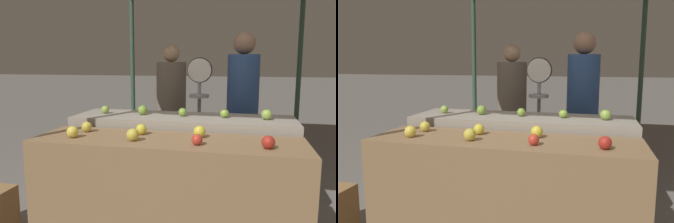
% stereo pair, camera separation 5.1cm
% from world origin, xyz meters
% --- Properties ---
extents(display_counter_front, '(1.90, 0.55, 0.90)m').
position_xyz_m(display_counter_front, '(0.00, 0.00, 0.45)').
color(display_counter_front, olive).
rests_on(display_counter_front, ground_plane).
extents(display_counter_back, '(1.90, 0.55, 0.96)m').
position_xyz_m(display_counter_back, '(0.00, 0.60, 0.48)').
color(display_counter_back, gray).
rests_on(display_counter_back, ground_plane).
extents(apple_front_0, '(0.08, 0.08, 0.08)m').
position_xyz_m(apple_front_0, '(-0.67, -0.11, 0.94)').
color(apple_front_0, yellow).
rests_on(apple_front_0, display_counter_front).
extents(apple_front_1, '(0.09, 0.09, 0.09)m').
position_xyz_m(apple_front_1, '(-0.22, -0.10, 0.94)').
color(apple_front_1, gold).
rests_on(apple_front_1, display_counter_front).
extents(apple_front_2, '(0.07, 0.07, 0.07)m').
position_xyz_m(apple_front_2, '(0.23, -0.11, 0.94)').
color(apple_front_2, red).
rests_on(apple_front_2, display_counter_front).
extents(apple_front_3, '(0.08, 0.08, 0.08)m').
position_xyz_m(apple_front_3, '(0.67, -0.10, 0.94)').
color(apple_front_3, '#AD281E').
rests_on(apple_front_3, display_counter_front).
extents(apple_front_4, '(0.08, 0.08, 0.08)m').
position_xyz_m(apple_front_4, '(-0.66, 0.10, 0.94)').
color(apple_front_4, gold).
rests_on(apple_front_4, display_counter_front).
extents(apple_front_5, '(0.08, 0.08, 0.08)m').
position_xyz_m(apple_front_5, '(-0.22, 0.10, 0.94)').
color(apple_front_5, gold).
rests_on(apple_front_5, display_counter_front).
extents(apple_front_6, '(0.09, 0.09, 0.09)m').
position_xyz_m(apple_front_6, '(0.22, 0.10, 0.94)').
color(apple_front_6, gold).
rests_on(apple_front_6, display_counter_front).
extents(apple_back_0, '(0.07, 0.07, 0.07)m').
position_xyz_m(apple_back_0, '(-0.72, 0.60, 1.00)').
color(apple_back_0, '#8EB247').
rests_on(apple_back_0, display_counter_back).
extents(apple_back_1, '(0.08, 0.08, 0.08)m').
position_xyz_m(apple_back_1, '(-0.37, 0.60, 1.01)').
color(apple_back_1, '#7AA338').
rests_on(apple_back_1, display_counter_back).
extents(apple_back_2, '(0.07, 0.07, 0.07)m').
position_xyz_m(apple_back_2, '(0.00, 0.60, 1.00)').
color(apple_back_2, '#7AA338').
rests_on(apple_back_2, display_counter_back).
extents(apple_back_3, '(0.07, 0.07, 0.07)m').
position_xyz_m(apple_back_3, '(0.36, 0.61, 1.00)').
color(apple_back_3, '#84AD3D').
rests_on(apple_back_3, display_counter_back).
extents(apple_back_4, '(0.09, 0.09, 0.09)m').
position_xyz_m(apple_back_4, '(0.70, 0.59, 1.01)').
color(apple_back_4, '#8EB247').
rests_on(apple_back_4, display_counter_back).
extents(produce_scale, '(0.25, 0.20, 1.48)m').
position_xyz_m(produce_scale, '(0.07, 1.12, 1.06)').
color(produce_scale, '#99999E').
rests_on(produce_scale, ground_plane).
extents(person_vendor_at_scale, '(0.34, 0.34, 1.74)m').
position_xyz_m(person_vendor_at_scale, '(0.50, 1.35, 1.02)').
color(person_vendor_at_scale, '#2D2D38').
rests_on(person_vendor_at_scale, ground_plane).
extents(person_customer_left, '(0.51, 0.51, 1.65)m').
position_xyz_m(person_customer_left, '(-0.39, 1.91, 0.94)').
color(person_customer_left, '#2D2D38').
rests_on(person_customer_left, ground_plane).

